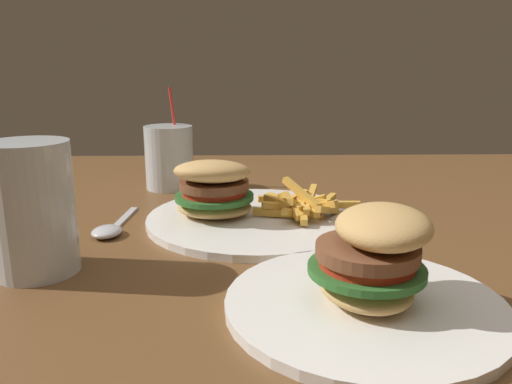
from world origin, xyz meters
TOP-DOWN VIEW (x-y plane):
  - dining_table at (0.00, 0.00)m, footprint 1.38×1.31m
  - meal_plate_near at (0.01, -0.12)m, footprint 0.31×0.31m
  - beer_glass at (0.23, 0.05)m, footprint 0.09×0.09m
  - juice_glass at (0.14, -0.33)m, footprint 0.09×0.09m
  - spoon at (0.18, -0.07)m, footprint 0.04×0.15m
  - meal_plate_far at (-0.11, 0.14)m, footprint 0.25×0.25m

SIDE VIEW (x-z plane):
  - dining_table at x=0.00m, z-range 0.27..1.03m
  - spoon at x=0.18m, z-range 0.76..0.77m
  - meal_plate_near at x=0.01m, z-range 0.74..0.83m
  - meal_plate_far at x=-0.11m, z-range 0.74..0.84m
  - juice_glass at x=0.14m, z-range 0.72..0.90m
  - beer_glass at x=0.23m, z-range 0.76..0.90m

